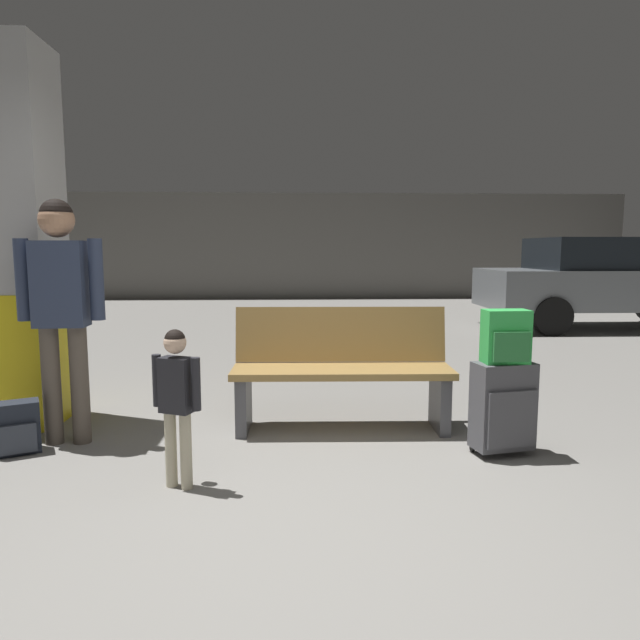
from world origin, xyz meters
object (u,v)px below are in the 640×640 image
backpack_bright (506,337)px  child (177,391)px  adult (61,295)px  backpack_dark_floor (16,428)px  parked_car_side (606,280)px  structural_pillar (16,240)px  suitcase (503,406)px  bench (342,369)px

backpack_bright → child: 2.04m
adult → backpack_dark_floor: bearing=-143.9°
child → adult: (-0.91, 0.78, 0.47)m
child → parked_car_side: bearing=46.6°
structural_pillar → parked_car_side: size_ratio=0.68×
backpack_dark_floor → adult: bearing=36.1°
child → suitcase: bearing=11.9°
child → adult: bearing=139.4°
parked_car_side → adult: bearing=-141.2°
bench → parked_car_side: (4.88, 5.18, 0.36)m
structural_pillar → child: structural_pillar is taller
child → parked_car_side: size_ratio=0.22×
backpack_bright → backpack_dark_floor: bearing=176.9°
adult → bench: bearing=8.1°
child → bench: bearing=46.4°
backpack_bright → parked_car_side: (3.89, 5.81, 0.03)m
structural_pillar → parked_car_side: bearing=34.1°
parked_car_side → bench: bearing=-133.3°
bench → backpack_bright: size_ratio=4.75×
parked_car_side → structural_pillar: bearing=-145.9°
structural_pillar → backpack_bright: bearing=-14.4°
backpack_dark_floor → parked_car_side: 9.04m
suitcase → backpack_dark_floor: 3.16m
adult → backpack_dark_floor: 0.91m
adult → backpack_bright: bearing=-7.1°
structural_pillar → adult: structural_pillar is taller
backpack_dark_floor → backpack_bright: bearing=-3.1°
child → backpack_bright: bearing=11.9°
backpack_bright → child: bearing=-168.1°
suitcase → child: 2.05m
adult → backpack_dark_floor: (-0.26, -0.19, -0.85)m
parked_car_side → child: bearing=-133.4°
structural_pillar → backpack_bright: size_ratio=8.25×
structural_pillar → backpack_bright: 3.56m
child → structural_pillar: bearing=137.6°
structural_pillar → suitcase: bearing=-14.4°
structural_pillar → adult: (0.51, -0.51, -0.37)m
adult → backpack_dark_floor: adult is taller
suitcase → backpack_dark_floor: (-3.15, 0.17, -0.15)m
structural_pillar → bench: structural_pillar is taller
suitcase → adult: 3.00m
parked_car_side → suitcase: bearing=-123.8°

